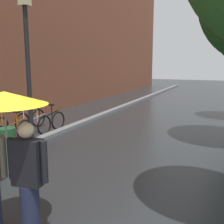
{
  "coord_description": "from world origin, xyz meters",
  "views": [
    {
      "loc": [
        2.33,
        -2.15,
        2.46
      ],
      "look_at": [
        -0.16,
        3.5,
        1.35
      ],
      "focal_mm": 43.56,
      "sensor_mm": 36.0,
      "label": 1
    }
  ],
  "objects_px": {
    "litter_bin": "(8,144)",
    "parked_bicycle_3": "(33,123)",
    "street_lamp_post": "(28,63)",
    "parked_bicycle_2": "(13,128)",
    "couple_under_umbrella": "(7,142)",
    "parked_bicycle_4": "(48,119)"
  },
  "relations": [
    {
      "from": "parked_bicycle_4",
      "to": "couple_under_umbrella",
      "type": "bearing_deg",
      "value": -57.45
    },
    {
      "from": "parked_bicycle_2",
      "to": "parked_bicycle_3",
      "type": "bearing_deg",
      "value": 81.75
    },
    {
      "from": "parked_bicycle_2",
      "to": "couple_under_umbrella",
      "type": "height_order",
      "value": "couple_under_umbrella"
    },
    {
      "from": "parked_bicycle_2",
      "to": "parked_bicycle_4",
      "type": "height_order",
      "value": "same"
    },
    {
      "from": "parked_bicycle_4",
      "to": "litter_bin",
      "type": "bearing_deg",
      "value": -69.82
    },
    {
      "from": "parked_bicycle_3",
      "to": "litter_bin",
      "type": "bearing_deg",
      "value": -63.56
    },
    {
      "from": "parked_bicycle_2",
      "to": "street_lamp_post",
      "type": "bearing_deg",
      "value": -29.58
    },
    {
      "from": "parked_bicycle_3",
      "to": "parked_bicycle_4",
      "type": "bearing_deg",
      "value": 89.68
    },
    {
      "from": "parked_bicycle_2",
      "to": "parked_bicycle_4",
      "type": "distance_m",
      "value": 1.71
    },
    {
      "from": "parked_bicycle_2",
      "to": "parked_bicycle_4",
      "type": "xyz_separation_m",
      "value": [
        0.13,
        1.71,
        0.0
      ]
    },
    {
      "from": "couple_under_umbrella",
      "to": "street_lamp_post",
      "type": "distance_m",
      "value": 3.92
    },
    {
      "from": "parked_bicycle_4",
      "to": "couple_under_umbrella",
      "type": "xyz_separation_m",
      "value": [
        3.6,
        -5.64,
        1.04
      ]
    },
    {
      "from": "parked_bicycle_2",
      "to": "parked_bicycle_3",
      "type": "height_order",
      "value": "same"
    },
    {
      "from": "parked_bicycle_4",
      "to": "couple_under_umbrella",
      "type": "relative_size",
      "value": 0.55
    },
    {
      "from": "street_lamp_post",
      "to": "litter_bin",
      "type": "height_order",
      "value": "street_lamp_post"
    },
    {
      "from": "couple_under_umbrella",
      "to": "litter_bin",
      "type": "distance_m",
      "value": 3.5
    },
    {
      "from": "street_lamp_post",
      "to": "litter_bin",
      "type": "bearing_deg",
      "value": -105.27
    },
    {
      "from": "parked_bicycle_4",
      "to": "street_lamp_post",
      "type": "height_order",
      "value": "street_lamp_post"
    },
    {
      "from": "parked_bicycle_3",
      "to": "street_lamp_post",
      "type": "relative_size",
      "value": 0.26
    },
    {
      "from": "litter_bin",
      "to": "parked_bicycle_3",
      "type": "bearing_deg",
      "value": 116.44
    },
    {
      "from": "street_lamp_post",
      "to": "parked_bicycle_3",
      "type": "bearing_deg",
      "value": 129.04
    },
    {
      "from": "parked_bicycle_3",
      "to": "parked_bicycle_2",
      "type": "bearing_deg",
      "value": -98.25
    }
  ]
}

